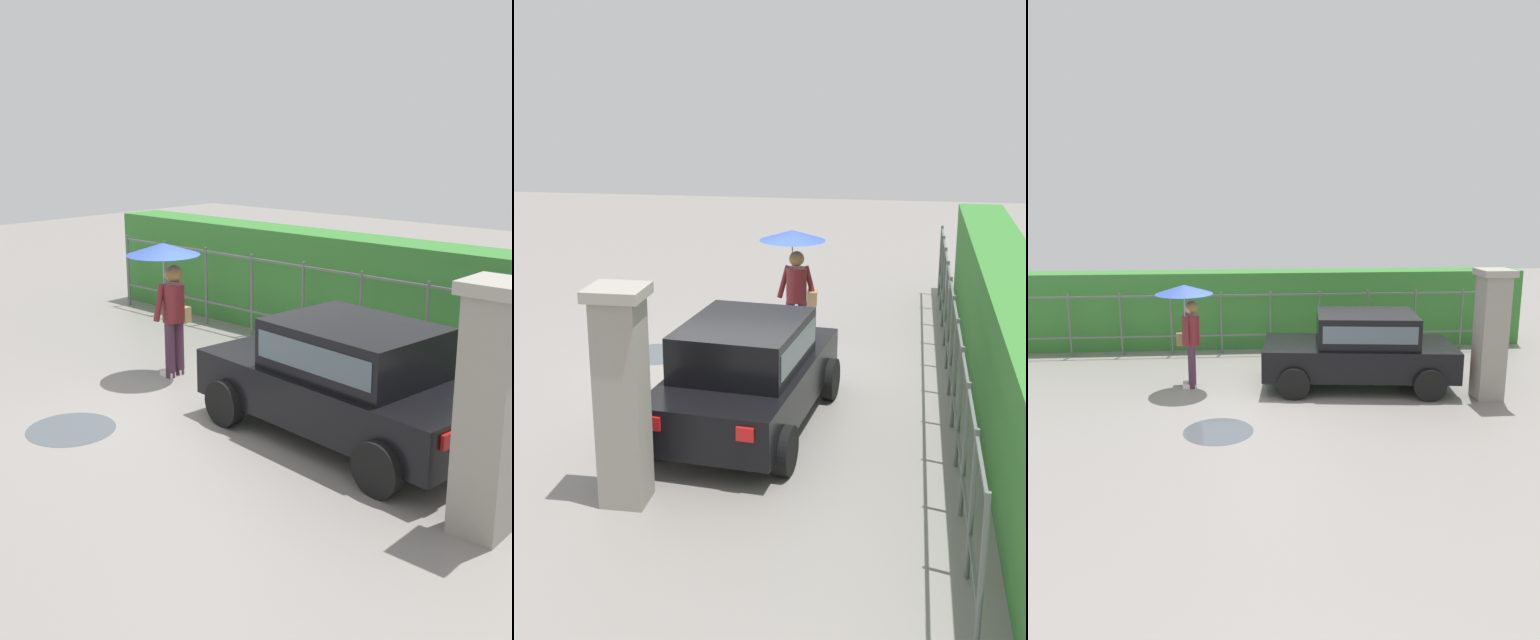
% 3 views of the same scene
% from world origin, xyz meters
% --- Properties ---
extents(ground_plane, '(40.00, 40.00, 0.00)m').
position_xyz_m(ground_plane, '(0.00, 0.00, 0.00)').
color(ground_plane, gray).
extents(car, '(3.88, 2.19, 1.48)m').
position_xyz_m(car, '(1.91, 0.57, 0.80)').
color(car, black).
rests_on(car, ground).
extents(pedestrian, '(1.10, 1.10, 2.06)m').
position_xyz_m(pedestrian, '(-1.48, 0.72, 1.55)').
color(pedestrian, '#47283D').
rests_on(pedestrian, ground).
extents(gate_pillar, '(0.60, 0.60, 2.42)m').
position_xyz_m(gate_pillar, '(4.11, -0.34, 1.24)').
color(gate_pillar, gray).
rests_on(gate_pillar, ground).
extents(fence_section, '(11.89, 0.05, 1.50)m').
position_xyz_m(fence_section, '(0.28, 3.25, 0.83)').
color(fence_section, '#59605B').
rests_on(fence_section, ground).
extents(hedge_row, '(12.84, 0.90, 1.90)m').
position_xyz_m(hedge_row, '(0.28, 4.03, 0.95)').
color(hedge_row, '#387F33').
rests_on(hedge_row, ground).
extents(puddle_near, '(1.12, 1.12, 0.00)m').
position_xyz_m(puddle_near, '(-0.83, -1.53, 0.00)').
color(puddle_near, '#4C545B').
rests_on(puddle_near, ground).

